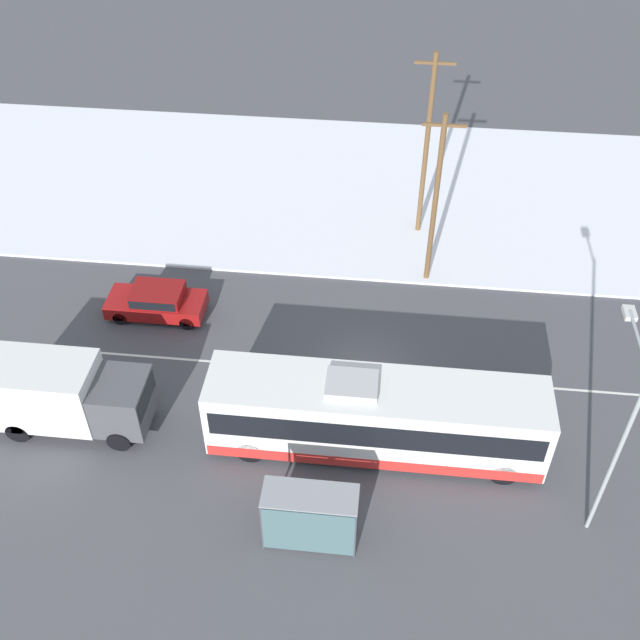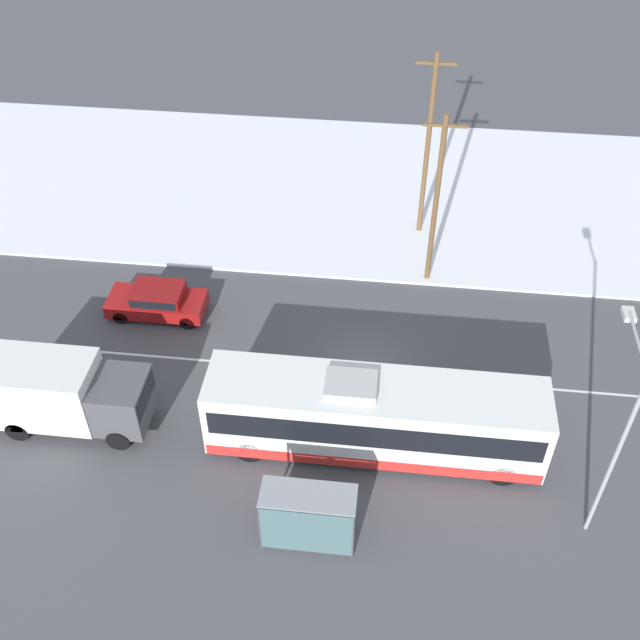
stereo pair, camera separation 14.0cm
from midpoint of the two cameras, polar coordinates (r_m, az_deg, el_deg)
name	(u,v)px [view 1 (the left image)]	position (r m, az deg, el deg)	size (l,w,h in m)	color
ground_plane	(364,373)	(30.63, 3.24, -4.09)	(120.00, 120.00, 0.00)	#4C4C51
snow_lot	(380,191)	(41.40, 4.53, 9.76)	(80.00, 15.56, 0.12)	white
lane_marking_center	(364,373)	(30.63, 3.24, -4.08)	(60.00, 0.12, 0.00)	silver
city_bus	(376,417)	(26.96, 4.11, -7.35)	(12.02, 2.57, 3.32)	white
box_truck	(63,393)	(29.22, -19.12, -5.30)	(6.05, 2.30, 2.97)	silver
sedan_car	(157,301)	(33.53, -12.44, 1.45)	(4.26, 1.80, 1.40)	maroon
pedestrian_at_stop	(316,497)	(25.54, -0.45, -13.31)	(0.60, 0.27, 1.67)	#23232D
bus_shelter	(309,516)	(24.34, -1.00, -14.69)	(3.05, 1.20, 2.40)	gray
streetlamp	(621,420)	(24.41, 21.79, -7.07)	(0.36, 3.10, 7.41)	#9EA3A8
utility_pole_roadside	(435,200)	(32.95, 8.67, 9.05)	(1.80, 0.24, 8.37)	brown
utility_pole_snowlot	(427,146)	(36.02, 8.01, 13.02)	(1.80, 0.24, 9.28)	brown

